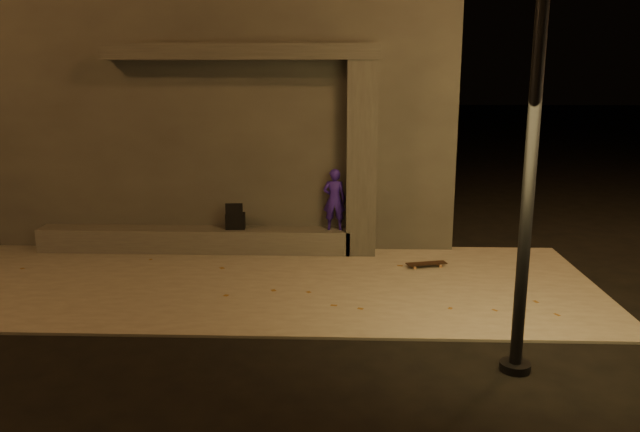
{
  "coord_description": "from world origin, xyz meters",
  "views": [
    {
      "loc": [
        1.35,
        -7.79,
        3.43
      ],
      "look_at": [
        0.99,
        2.0,
        1.16
      ],
      "focal_mm": 35.0,
      "sensor_mm": 36.0,
      "label": 1
    }
  ],
  "objects_px": {
    "column": "(361,160)",
    "skateboarder": "(334,199)",
    "backpack": "(235,220)",
    "skateboard": "(426,264)"
  },
  "relations": [
    {
      "from": "column",
      "to": "backpack",
      "type": "relative_size",
      "value": 6.97
    },
    {
      "from": "column",
      "to": "skateboarder",
      "type": "xyz_separation_m",
      "value": [
        -0.5,
        0.0,
        -0.76
      ]
    },
    {
      "from": "column",
      "to": "backpack",
      "type": "xyz_separation_m",
      "value": [
        -2.4,
        0.0,
        -1.17
      ]
    },
    {
      "from": "skateboarder",
      "to": "skateboard",
      "type": "relative_size",
      "value": 1.58
    },
    {
      "from": "column",
      "to": "skateboarder",
      "type": "distance_m",
      "value": 0.91
    },
    {
      "from": "skateboarder",
      "to": "backpack",
      "type": "relative_size",
      "value": 2.28
    },
    {
      "from": "skateboarder",
      "to": "backpack",
      "type": "distance_m",
      "value": 1.94
    },
    {
      "from": "backpack",
      "to": "skateboard",
      "type": "height_order",
      "value": "backpack"
    },
    {
      "from": "skateboarder",
      "to": "backpack",
      "type": "height_order",
      "value": "skateboarder"
    },
    {
      "from": "backpack",
      "to": "skateboarder",
      "type": "bearing_deg",
      "value": -4.45
    }
  ]
}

